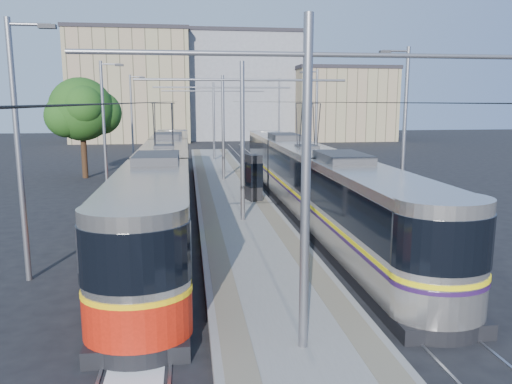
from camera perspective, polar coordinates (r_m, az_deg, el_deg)
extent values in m
plane|color=black|center=(15.20, 1.87, -11.26)|extent=(160.00, 160.00, 0.00)
cube|color=gray|center=(31.49, -3.31, 0.36)|extent=(4.00, 50.00, 0.30)
cube|color=gray|center=(31.39, -5.95, 0.58)|extent=(0.70, 50.00, 0.01)
cube|color=gray|center=(31.61, -0.69, 0.70)|extent=(0.70, 50.00, 0.01)
cube|color=gray|center=(31.48, -11.16, -0.07)|extent=(0.07, 70.00, 0.03)
cube|color=gray|center=(31.43, -8.55, -0.01)|extent=(0.07, 70.00, 0.03)
cube|color=gray|center=(31.87, 1.87, 0.24)|extent=(0.07, 70.00, 0.03)
cube|color=gray|center=(32.14, 4.39, 0.30)|extent=(0.07, 70.00, 0.03)
cube|color=silver|center=(12.33, -13.10, -16.89)|extent=(1.20, 5.00, 0.01)
cube|color=black|center=(26.44, -10.24, -1.60)|extent=(2.30, 31.66, 0.40)
cube|color=#A7A199|center=(26.15, -10.35, 1.93)|extent=(2.40, 30.06, 2.90)
cube|color=black|center=(26.08, -10.39, 3.02)|extent=(2.43, 30.06, 1.30)
cube|color=yellow|center=(26.21, -10.33, 1.07)|extent=(2.43, 30.06, 0.12)
cube|color=red|center=(26.30, -10.29, -0.01)|extent=(2.42, 30.06, 1.10)
cube|color=#2D2D30|center=(25.97, -10.47, 5.43)|extent=(1.68, 3.00, 0.30)
cube|color=black|center=(25.98, 5.73, -1.70)|extent=(2.30, 29.19, 0.40)
cube|color=beige|center=(25.69, 5.80, 1.90)|extent=(2.40, 27.59, 2.90)
cube|color=black|center=(25.62, 5.82, 3.01)|extent=(2.43, 27.59, 1.30)
cube|color=yellow|center=(25.75, 5.78, 1.02)|extent=(2.43, 27.59, 0.12)
cube|color=#2A1241|center=(25.78, 5.77, 0.69)|extent=(2.43, 27.59, 0.10)
cube|color=#2D2D30|center=(25.51, 5.86, 5.46)|extent=(1.68, 3.00, 0.30)
cylinder|color=slate|center=(10.37, 5.70, 0.34)|extent=(0.20, 0.20, 7.00)
cylinder|color=slate|center=(10.25, 5.97, 15.37)|extent=(9.20, 0.10, 0.10)
cylinder|color=slate|center=(22.13, -1.56, 5.68)|extent=(0.20, 0.20, 7.00)
cylinder|color=slate|center=(22.08, -1.59, 12.68)|extent=(9.20, 0.10, 0.10)
cylinder|color=slate|center=(34.06, -3.78, 7.29)|extent=(0.20, 0.20, 7.00)
cylinder|color=slate|center=(34.02, -3.83, 11.84)|extent=(9.20, 0.10, 0.10)
cylinder|color=slate|center=(46.02, -4.85, 8.06)|extent=(0.20, 0.20, 7.00)
cylinder|color=slate|center=(46.00, -4.90, 11.42)|extent=(9.20, 0.10, 0.10)
cylinder|color=black|center=(30.95, -10.18, 10.09)|extent=(0.02, 70.00, 0.02)
cylinder|color=black|center=(31.50, 3.23, 10.24)|extent=(0.02, 70.00, 0.02)
cylinder|color=slate|center=(16.80, -25.50, 3.89)|extent=(0.18, 0.18, 8.00)
cube|color=#2D2D30|center=(16.56, -22.75, 17.05)|extent=(0.50, 0.22, 0.12)
cylinder|color=slate|center=(32.37, -16.98, 7.07)|extent=(0.18, 0.18, 8.00)
cube|color=#2D2D30|center=(32.25, -15.36, 13.81)|extent=(0.50, 0.22, 0.12)
cylinder|color=slate|center=(48.22, -14.01, 8.13)|extent=(0.18, 0.18, 8.00)
cube|color=#2D2D30|center=(48.14, -12.87, 12.64)|extent=(0.50, 0.22, 0.12)
cylinder|color=slate|center=(24.11, 16.56, 6.12)|extent=(0.18, 0.18, 8.00)
cube|color=#2D2D30|center=(23.73, 14.53, 15.23)|extent=(0.50, 0.22, 0.12)
cylinder|color=slate|center=(39.23, 6.89, 7.93)|extent=(0.18, 0.18, 8.00)
cube|color=#2D2D30|center=(38.99, 5.41, 13.46)|extent=(0.50, 0.22, 0.12)
cylinder|color=slate|center=(54.85, 2.64, 8.65)|extent=(0.18, 0.18, 8.00)
cube|color=#2D2D30|center=(54.68, 1.51, 12.59)|extent=(0.50, 0.22, 0.12)
cube|color=black|center=(26.95, -0.31, 1.68)|extent=(0.89, 1.20, 2.48)
cube|color=black|center=(26.92, -0.31, 2.02)|extent=(0.94, 1.25, 1.29)
cylinder|color=#382314|center=(38.88, -19.02, 3.75)|extent=(0.42, 0.42, 3.03)
sphere|color=#1C4313|center=(38.67, -19.33, 8.91)|extent=(4.55, 4.55, 4.55)
sphere|color=#1C4313|center=(39.22, -17.44, 8.61)|extent=(3.22, 3.22, 3.22)
cube|color=gray|center=(74.34, -13.94, 11.44)|extent=(16.00, 12.00, 14.85)
cube|color=#262328|center=(74.92, -14.21, 17.31)|extent=(16.32, 12.24, 0.50)
cube|color=gray|center=(78.40, -1.68, 11.76)|extent=(18.00, 14.00, 15.13)
cube|color=#262328|center=(78.99, -1.71, 17.44)|extent=(18.36, 14.28, 0.50)
cube|color=gray|center=(75.34, 9.64, 9.73)|extent=(14.00, 10.00, 10.00)
cube|color=#262328|center=(75.48, 9.77, 13.72)|extent=(14.28, 10.20, 0.50)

